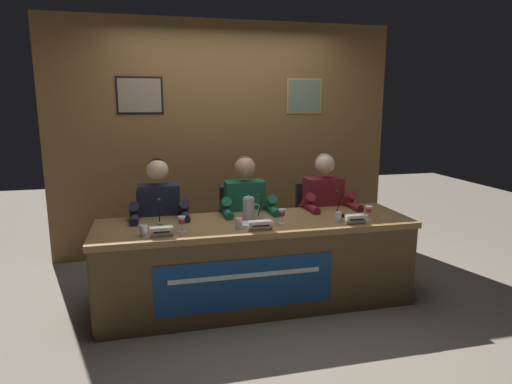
{
  "coord_description": "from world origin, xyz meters",
  "views": [
    {
      "loc": [
        -0.85,
        -3.5,
        1.72
      ],
      "look_at": [
        0.0,
        0.0,
        0.99
      ],
      "focal_mm": 30.97,
      "sensor_mm": 36.0,
      "label": 1
    }
  ],
  "objects_px": {
    "water_cup_right": "(338,218)",
    "water_pitcher_central": "(249,208)",
    "chair_center": "(242,235)",
    "water_cup_left": "(144,231)",
    "microphone_left": "(160,218)",
    "juice_glass_left": "(182,221)",
    "panelist_right": "(326,208)",
    "panelist_center": "(247,212)",
    "microphone_center": "(261,212)",
    "chair_left": "(160,241)",
    "water_cup_center": "(239,224)",
    "nameplate_left": "(162,232)",
    "conference_table": "(259,252)",
    "chair_right": "(318,229)",
    "panelist_left": "(160,217)",
    "microphone_right": "(341,207)",
    "juice_glass_center": "(282,214)",
    "nameplate_right": "(356,219)",
    "nameplate_center": "(260,225)",
    "juice_glass_right": "(368,210)",
    "document_stack_center": "(253,224)"
  },
  "relations": [
    {
      "from": "conference_table",
      "to": "water_pitcher_central",
      "type": "distance_m",
      "value": 0.38
    },
    {
      "from": "juice_glass_right",
      "to": "chair_right",
      "type": "bearing_deg",
      "value": 101.04
    },
    {
      "from": "nameplate_left",
      "to": "water_cup_right",
      "type": "height_order",
      "value": "water_cup_right"
    },
    {
      "from": "microphone_right",
      "to": "water_cup_right",
      "type": "bearing_deg",
      "value": -119.07
    },
    {
      "from": "chair_left",
      "to": "nameplate_center",
      "type": "xyz_separation_m",
      "value": [
        0.75,
        -0.84,
        0.33
      ]
    },
    {
      "from": "chair_center",
      "to": "water_pitcher_central",
      "type": "distance_m",
      "value": 0.63
    },
    {
      "from": "water_cup_right",
      "to": "water_pitcher_central",
      "type": "relative_size",
      "value": 0.4
    },
    {
      "from": "nameplate_left",
      "to": "microphone_left",
      "type": "relative_size",
      "value": 0.79
    },
    {
      "from": "panelist_center",
      "to": "chair_center",
      "type": "bearing_deg",
      "value": 90.0
    },
    {
      "from": "juice_glass_left",
      "to": "water_cup_right",
      "type": "distance_m",
      "value": 1.29
    },
    {
      "from": "panelist_left",
      "to": "microphone_left",
      "type": "height_order",
      "value": "panelist_left"
    },
    {
      "from": "panelist_left",
      "to": "chair_right",
      "type": "relative_size",
      "value": 1.36
    },
    {
      "from": "chair_right",
      "to": "nameplate_right",
      "type": "bearing_deg",
      "value": -90.55
    },
    {
      "from": "microphone_center",
      "to": "microphone_left",
      "type": "bearing_deg",
      "value": 178.27
    },
    {
      "from": "microphone_center",
      "to": "document_stack_center",
      "type": "height_order",
      "value": "microphone_center"
    },
    {
      "from": "panelist_left",
      "to": "microphone_center",
      "type": "relative_size",
      "value": 5.73
    },
    {
      "from": "chair_center",
      "to": "juice_glass_center",
      "type": "height_order",
      "value": "chair_center"
    },
    {
      "from": "water_cup_right",
      "to": "microphone_right",
      "type": "relative_size",
      "value": 0.39
    },
    {
      "from": "document_stack_center",
      "to": "chair_left",
      "type": "bearing_deg",
      "value": 138.19
    },
    {
      "from": "chair_right",
      "to": "water_cup_right",
      "type": "bearing_deg",
      "value": -99.45
    },
    {
      "from": "water_cup_left",
      "to": "chair_center",
      "type": "bearing_deg",
      "value": 40.58
    },
    {
      "from": "juice_glass_left",
      "to": "microphone_right",
      "type": "height_order",
      "value": "microphone_right"
    },
    {
      "from": "chair_right",
      "to": "panelist_right",
      "type": "distance_m",
      "value": 0.34
    },
    {
      "from": "chair_center",
      "to": "microphone_left",
      "type": "bearing_deg",
      "value": -145.36
    },
    {
      "from": "chair_right",
      "to": "water_cup_right",
      "type": "distance_m",
      "value": 0.84
    },
    {
      "from": "conference_table",
      "to": "nameplate_center",
      "type": "relative_size",
      "value": 13.63
    },
    {
      "from": "chair_center",
      "to": "panelist_right",
      "type": "xyz_separation_m",
      "value": [
        0.79,
        -0.2,
        0.28
      ]
    },
    {
      "from": "water_cup_left",
      "to": "microphone_left",
      "type": "height_order",
      "value": "microphone_left"
    },
    {
      "from": "juice_glass_left",
      "to": "chair_right",
      "type": "distance_m",
      "value": 1.65
    },
    {
      "from": "water_cup_center",
      "to": "panelist_right",
      "type": "relative_size",
      "value": 0.07
    },
    {
      "from": "panelist_center",
      "to": "juice_glass_left",
      "type": "bearing_deg",
      "value": -139.24
    },
    {
      "from": "juice_glass_left",
      "to": "panelist_right",
      "type": "distance_m",
      "value": 1.52
    },
    {
      "from": "panelist_left",
      "to": "water_cup_left",
      "type": "distance_m",
      "value": 0.6
    },
    {
      "from": "chair_left",
      "to": "microphone_center",
      "type": "height_order",
      "value": "microphone_center"
    },
    {
      "from": "water_cup_left",
      "to": "microphone_left",
      "type": "relative_size",
      "value": 0.39
    },
    {
      "from": "chair_right",
      "to": "water_pitcher_central",
      "type": "xyz_separation_m",
      "value": [
        -0.83,
        -0.49,
        0.39
      ]
    },
    {
      "from": "panelist_left",
      "to": "microphone_left",
      "type": "relative_size",
      "value": 5.73
    },
    {
      "from": "water_cup_left",
      "to": "panelist_center",
      "type": "relative_size",
      "value": 0.07
    },
    {
      "from": "water_cup_right",
      "to": "chair_center",
      "type": "bearing_deg",
      "value": 130.93
    },
    {
      "from": "microphone_center",
      "to": "juice_glass_right",
      "type": "relative_size",
      "value": 1.74
    },
    {
      "from": "juice_glass_left",
      "to": "nameplate_right",
      "type": "xyz_separation_m",
      "value": [
        1.41,
        -0.1,
        -0.05
      ]
    },
    {
      "from": "juice_glass_left",
      "to": "microphone_right",
      "type": "relative_size",
      "value": 0.57
    },
    {
      "from": "microphone_left",
      "to": "nameplate_right",
      "type": "bearing_deg",
      "value": -10.77
    },
    {
      "from": "conference_table",
      "to": "chair_center",
      "type": "xyz_separation_m",
      "value": [
        0.0,
        0.67,
        -0.05
      ]
    },
    {
      "from": "microphone_center",
      "to": "panelist_left",
      "type": "bearing_deg",
      "value": 155.69
    },
    {
      "from": "juice_glass_center",
      "to": "microphone_center",
      "type": "height_order",
      "value": "microphone_center"
    },
    {
      "from": "juice_glass_right",
      "to": "document_stack_center",
      "type": "bearing_deg",
      "value": 174.15
    },
    {
      "from": "conference_table",
      "to": "water_pitcher_central",
      "type": "relative_size",
      "value": 12.68
    },
    {
      "from": "juice_glass_center",
      "to": "water_pitcher_central",
      "type": "relative_size",
      "value": 0.59
    },
    {
      "from": "conference_table",
      "to": "chair_center",
      "type": "height_order",
      "value": "chair_center"
    }
  ]
}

